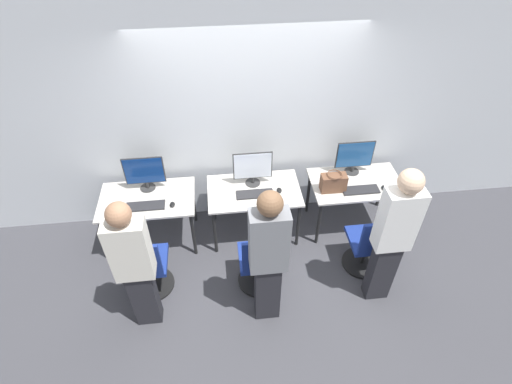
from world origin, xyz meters
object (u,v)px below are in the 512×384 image
object	(u,v)px
keyboard_right	(361,190)
mouse_right	(384,188)
monitor_center	(253,168)
mouse_center	(279,190)
office_chair_right	(369,247)
person_center	(268,256)
monitor_left	(144,173)
keyboard_left	(145,206)
handbag	(333,182)
office_chair_center	(259,264)
keyboard_center	(255,194)
office_chair_left	(148,269)
person_right	(393,234)
mouse_left	(172,205)
person_left	(134,264)
monitor_right	(355,157)

from	to	relation	value
keyboard_right	mouse_right	distance (m)	0.29
monitor_center	mouse_center	distance (m)	0.42
keyboard_right	office_chair_right	distance (m)	0.69
person_center	monitor_left	bearing A→B (deg)	132.14
keyboard_left	keyboard_right	size ratio (longest dim) A/B	1.00
handbag	person_center	bearing A→B (deg)	-130.04
keyboard_right	office_chair_center	bearing A→B (deg)	-152.08
monitor_left	keyboard_center	size ratio (longest dim) A/B	1.06
office_chair_center	office_chair_right	size ratio (longest dim) A/B	1.00
office_chair_left	mouse_center	bearing A→B (deg)	24.76
office_chair_right	person_right	xyz separation A→B (m)	(0.01, -0.37, 0.61)
mouse_left	handbag	xyz separation A→B (m)	(1.90, 0.06, 0.10)
mouse_center	handbag	world-z (taller)	handbag
monitor_left	mouse_left	world-z (taller)	monitor_left
person_left	person_right	bearing A→B (deg)	0.56
office_chair_center	person_right	xyz separation A→B (m)	(1.28, -0.26, 0.61)
monitor_center	mouse_center	xyz separation A→B (m)	(0.30, -0.19, -0.22)
keyboard_center	handbag	distance (m)	0.94
handbag	keyboard_left	bearing A→B (deg)	-178.94
office_chair_right	handbag	xyz separation A→B (m)	(-0.30, 0.64, 0.46)
person_left	mouse_center	world-z (taller)	person_left
keyboard_left	office_chair_left	xyz separation A→B (m)	(0.02, -0.63, -0.35)
keyboard_center	mouse_center	size ratio (longest dim) A/B	4.88
mouse_left	person_right	distance (m)	2.42
monitor_right	person_right	bearing A→B (deg)	-91.01
monitor_left	office_chair_center	bearing A→B (deg)	-40.05
mouse_right	office_chair_right	world-z (taller)	office_chair_right
keyboard_center	monitor_left	bearing A→B (deg)	167.97
mouse_center	monitor_right	bearing A→B (deg)	15.28
person_left	handbag	distance (m)	2.42
office_chair_left	keyboard_center	size ratio (longest dim) A/B	2.05
monitor_left	keyboard_left	world-z (taller)	monitor_left
handbag	office_chair_center	bearing A→B (deg)	-142.49
handbag	mouse_left	bearing A→B (deg)	-178.28
monitor_center	office_chair_right	xyz separation A→B (m)	(1.24, -0.88, -0.58)
monitor_left	office_chair_center	distance (m)	1.71
office_chair_center	office_chair_right	world-z (taller)	same
keyboard_center	monitor_right	bearing A→B (deg)	13.04
keyboard_right	person_right	xyz separation A→B (m)	(-0.02, -0.95, 0.26)
keyboard_center	mouse_center	world-z (taller)	mouse_center
office_chair_left	monitor_center	bearing A→B (deg)	35.78
monitor_left	office_chair_right	size ratio (longest dim) A/B	0.52
mouse_left	office_chair_right	bearing A→B (deg)	-14.91
mouse_center	person_right	xyz separation A→B (m)	(0.95, -1.06, 0.25)
office_chair_left	person_left	xyz separation A→B (m)	(0.01, -0.37, 0.55)
office_chair_right	person_center	bearing A→B (deg)	-159.24
monitor_right	keyboard_right	bearing A→B (deg)	-90.00
office_chair_center	mouse_center	bearing A→B (deg)	67.16
mouse_center	mouse_right	xyz separation A→B (m)	(1.26, -0.10, 0.00)
monitor_left	keyboard_right	distance (m)	2.57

